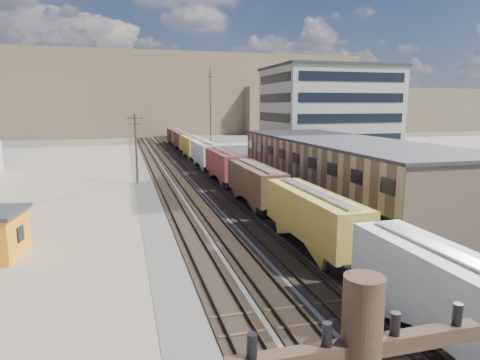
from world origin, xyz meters
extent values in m
plane|color=#6B6356|center=(0.00, 0.00, 0.00)|extent=(300.00, 300.00, 0.00)
cube|color=#4C4742|center=(0.00, 50.00, 0.03)|extent=(18.00, 200.00, 0.06)
cube|color=#83785A|center=(-20.00, 40.00, 0.01)|extent=(24.00, 180.00, 0.03)
cube|color=#232326|center=(22.00, 35.00, 0.02)|extent=(26.00, 120.00, 0.04)
cube|color=black|center=(-5.00, 50.00, 0.10)|extent=(2.60, 200.00, 0.08)
cube|color=#38281E|center=(-5.72, 50.00, 0.22)|extent=(0.08, 200.00, 0.16)
cube|color=#38281E|center=(-4.28, 50.00, 0.22)|extent=(0.08, 200.00, 0.16)
cube|color=black|center=(-2.00, 50.00, 0.10)|extent=(2.60, 200.00, 0.08)
cube|color=#38281E|center=(-2.72, 50.00, 0.22)|extent=(0.08, 200.00, 0.16)
cube|color=#38281E|center=(-1.28, 50.00, 0.22)|extent=(0.08, 200.00, 0.16)
cube|color=black|center=(1.00, 50.00, 0.10)|extent=(2.60, 200.00, 0.08)
cube|color=#38281E|center=(0.28, 50.00, 0.22)|extent=(0.08, 200.00, 0.16)
cube|color=#38281E|center=(1.72, 50.00, 0.22)|extent=(0.08, 200.00, 0.16)
cube|color=black|center=(3.80, 50.00, 0.10)|extent=(2.60, 200.00, 0.08)
cube|color=#38281E|center=(3.08, 50.00, 0.22)|extent=(0.08, 200.00, 0.16)
cube|color=#38281E|center=(4.52, 50.00, 0.22)|extent=(0.08, 200.00, 0.16)
cube|color=black|center=(3.80, -1.17, 0.75)|extent=(2.20, 2.20, 0.90)
cube|color=beige|center=(3.80, -6.24, 2.90)|extent=(3.00, 13.34, 3.40)
cube|color=#B7B7B2|center=(3.80, -6.24, 4.68)|extent=(0.90, 12.32, 0.16)
cube|color=black|center=(3.80, 3.88, 0.75)|extent=(2.20, 2.20, 0.90)
cube|color=black|center=(3.80, 14.03, 0.75)|extent=(2.20, 2.20, 0.90)
cube|color=#A9842C|center=(3.80, 8.96, 2.90)|extent=(3.00, 13.34, 3.40)
cube|color=#B7B7B2|center=(3.80, 8.96, 4.68)|extent=(0.90, 12.32, 0.16)
cube|color=black|center=(3.80, 19.08, 0.75)|extent=(2.20, 2.20, 0.90)
cube|color=black|center=(3.80, 29.23, 0.75)|extent=(2.20, 2.20, 0.90)
cube|color=#3F291B|center=(3.80, 24.16, 2.90)|extent=(3.00, 13.34, 3.40)
cube|color=#B7B7B2|center=(3.80, 24.16, 4.68)|extent=(0.90, 12.33, 0.16)
cube|color=black|center=(3.80, 34.28, 0.75)|extent=(2.20, 2.20, 0.90)
cube|color=black|center=(3.80, 44.43, 0.75)|extent=(2.20, 2.20, 0.90)
cube|color=maroon|center=(3.80, 39.36, 2.90)|extent=(3.00, 13.34, 3.40)
cube|color=#B7B7B2|center=(3.80, 39.36, 4.68)|extent=(0.90, 12.33, 0.16)
cube|color=black|center=(3.80, 49.48, 0.75)|extent=(2.20, 2.20, 0.90)
cube|color=black|center=(3.80, 59.63, 0.75)|extent=(2.20, 2.20, 0.90)
cube|color=beige|center=(3.80, 54.56, 2.90)|extent=(3.00, 13.34, 3.40)
cube|color=#B7B7B2|center=(3.80, 54.56, 4.68)|extent=(0.90, 12.33, 0.16)
cube|color=black|center=(3.80, 64.68, 0.75)|extent=(2.20, 2.20, 0.90)
cube|color=black|center=(3.80, 74.83, 0.75)|extent=(2.20, 2.20, 0.90)
cube|color=#A9842C|center=(3.80, 69.76, 2.90)|extent=(3.00, 13.34, 3.40)
cube|color=#B7B7B2|center=(3.80, 69.76, 4.68)|extent=(0.90, 12.32, 0.16)
cube|color=black|center=(3.80, 79.88, 0.75)|extent=(2.20, 2.20, 0.90)
cube|color=black|center=(3.80, 90.03, 0.75)|extent=(2.20, 2.20, 0.90)
cube|color=#3F291B|center=(3.80, 84.96, 2.90)|extent=(3.00, 13.34, 3.40)
cube|color=#B7B7B2|center=(3.80, 84.96, 4.68)|extent=(0.90, 12.32, 0.16)
cube|color=black|center=(3.80, 95.08, 0.75)|extent=(2.20, 2.20, 0.90)
cube|color=black|center=(3.80, 105.23, 0.75)|extent=(2.20, 2.20, 0.90)
cube|color=#3F291B|center=(3.80, 100.16, 2.90)|extent=(3.00, 13.34, 3.40)
cube|color=#B7B7B2|center=(3.80, 100.16, 4.68)|extent=(0.90, 12.32, 0.16)
cube|color=tan|center=(15.00, 25.00, 3.50)|extent=(12.00, 40.00, 7.00)
cube|color=#2D2D30|center=(15.00, 25.00, 7.10)|extent=(12.40, 40.40, 0.30)
cube|color=black|center=(8.95, 25.00, 2.20)|extent=(0.12, 36.00, 1.20)
cube|color=black|center=(8.95, 25.00, 5.20)|extent=(0.12, 36.00, 1.20)
cube|color=#9E998E|center=(28.00, 55.00, 9.00)|extent=(22.00, 18.00, 18.00)
cube|color=#2D2D30|center=(28.00, 55.00, 18.20)|extent=(22.60, 18.60, 0.50)
cube|color=black|center=(16.95, 55.00, 9.00)|extent=(0.12, 16.00, 16.00)
cube|color=black|center=(28.00, 45.95, 9.00)|extent=(20.00, 0.12, 16.00)
cube|color=#382619|center=(-8.50, -18.00, 9.40)|extent=(2.20, 0.14, 0.14)
cylinder|color=black|center=(-7.90, -18.00, 9.55)|extent=(0.08, 0.08, 0.22)
cylinder|color=#382619|center=(-8.50, 42.00, 5.00)|extent=(0.32, 0.32, 10.00)
cube|color=#382619|center=(-8.50, 42.00, 9.40)|extent=(2.20, 0.14, 0.14)
cube|color=#382619|center=(-8.50, 42.00, 8.60)|extent=(1.90, 0.14, 0.14)
cylinder|color=black|center=(-7.90, 42.00, 9.55)|extent=(0.08, 0.08, 0.22)
cylinder|color=black|center=(6.00, 60.00, 9.00)|extent=(0.16, 0.16, 18.00)
cube|color=black|center=(6.00, 60.00, 16.50)|extent=(1.20, 0.08, 0.08)
cube|color=brown|center=(20.00, 160.00, 14.00)|extent=(140.00, 45.00, 28.00)
cube|color=brown|center=(90.00, 150.00, 9.00)|extent=(110.00, 38.00, 18.00)
cube|color=brown|center=(-10.00, 180.00, 16.00)|extent=(200.00, 60.00, 32.00)
cube|color=black|center=(-17.98, 13.29, 1.80)|extent=(0.27, 1.13, 1.12)
imported|color=navy|center=(25.43, 50.00, 0.71)|extent=(5.50, 4.82, 1.41)
imported|color=silver|center=(26.28, 57.13, 0.76)|extent=(2.51, 4.71, 1.53)
camera|label=1|loc=(-10.24, -20.73, 11.30)|focal=32.00mm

